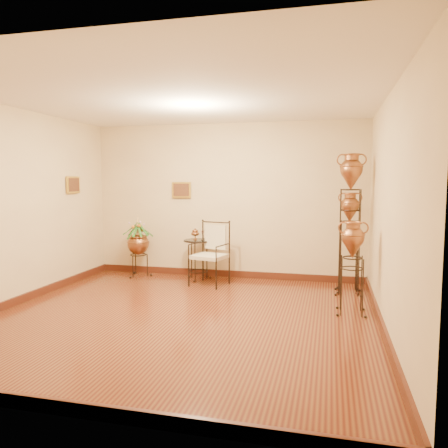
% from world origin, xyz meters
% --- Properties ---
extents(ground, '(5.00, 5.00, 0.00)m').
position_xyz_m(ground, '(0.00, 0.00, 0.00)').
color(ground, brown).
rests_on(ground, ground).
extents(room_shell, '(5.02, 5.02, 2.81)m').
position_xyz_m(room_shell, '(-0.01, 0.01, 1.73)').
color(room_shell, beige).
rests_on(room_shell, ground).
extents(amphora_tall, '(0.57, 0.57, 2.21)m').
position_xyz_m(amphora_tall, '(2.15, 1.75, 1.13)').
color(amphora_tall, black).
rests_on(amphora_tall, ground).
extents(amphora_mid, '(0.42, 0.42, 1.61)m').
position_xyz_m(amphora_mid, '(2.15, 1.88, 0.81)').
color(amphora_mid, black).
rests_on(amphora_mid, ground).
extents(amphora_short, '(0.49, 0.49, 1.26)m').
position_xyz_m(amphora_short, '(2.15, 0.69, 0.63)').
color(amphora_short, black).
rests_on(amphora_short, ground).
extents(planter_urn, '(0.65, 0.65, 1.17)m').
position_xyz_m(planter_urn, '(-1.60, 2.15, 0.65)').
color(planter_urn, black).
rests_on(planter_urn, ground).
extents(armchair, '(0.72, 0.69, 1.08)m').
position_xyz_m(armchair, '(-0.12, 1.78, 0.54)').
color(armchair, black).
rests_on(armchair, ground).
extents(side_table, '(0.55, 0.55, 0.91)m').
position_xyz_m(side_table, '(-0.44, 2.15, 0.38)').
color(side_table, black).
rests_on(side_table, ground).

